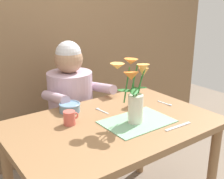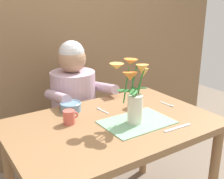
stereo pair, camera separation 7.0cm
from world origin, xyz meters
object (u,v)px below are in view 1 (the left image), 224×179
dinner_knife (178,126)px  tea_cup (133,101)px  seated_person (72,114)px  ceramic_mug (70,118)px  flower_vase (134,91)px  ceramic_bowl (70,107)px

dinner_knife → tea_cup: 0.39m
dinner_knife → tea_cup: tea_cup is taller
seated_person → ceramic_mug: 0.61m
flower_vase → ceramic_mug: (-0.31, 0.20, -0.15)m
flower_vase → seated_person: bearing=93.0°
ceramic_bowl → ceramic_mug: size_ratio=1.46×
flower_vase → tea_cup: 0.30m
seated_person → flower_vase: 0.79m
ceramic_bowl → tea_cup: tea_cup is taller
flower_vase → dinner_knife: flower_vase is taller
dinner_knife → tea_cup: bearing=92.9°
dinner_knife → ceramic_mug: 0.61m
seated_person → tea_cup: bearing=-68.4°
seated_person → flower_vase: (0.04, -0.70, 0.37)m
dinner_knife → tea_cup: size_ratio=2.04×
ceramic_bowl → tea_cup: 0.42m
seated_person → ceramic_bowl: bearing=-119.1°
flower_vase → tea_cup: (0.16, 0.20, -0.15)m
dinner_knife → seated_person: bearing=105.4°
flower_vase → dinner_knife: (0.17, -0.19, -0.19)m
tea_cup → ceramic_bowl: bearing=155.6°
seated_person → tea_cup: size_ratio=12.20×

